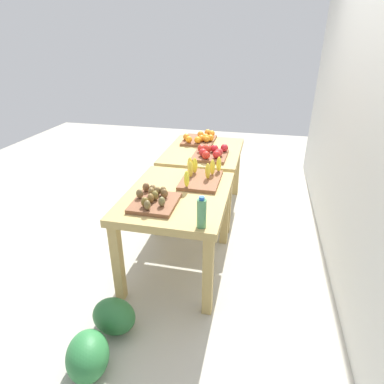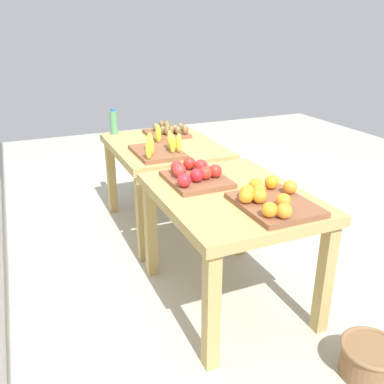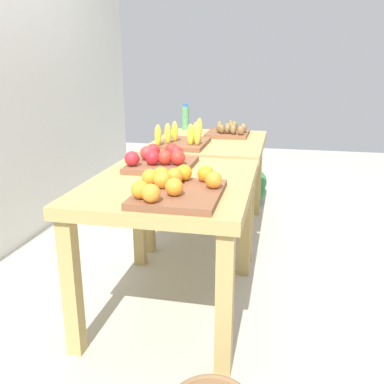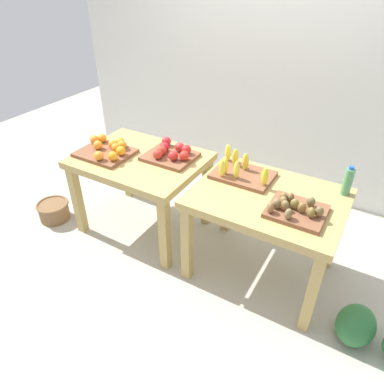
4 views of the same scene
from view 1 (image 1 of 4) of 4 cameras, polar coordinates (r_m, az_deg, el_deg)
name	(u,v)px [view 1 (image 1 of 4)]	position (r m, az deg, el deg)	size (l,w,h in m)	color
ground_plane	(192,232)	(3.37, 0.07, -7.17)	(8.00, 8.00, 0.00)	#B1AD9E
back_wall	(366,87)	(2.87, 28.63, 16.17)	(4.40, 0.12, 3.00)	silver
display_table_left	(203,158)	(3.59, 2.05, 6.01)	(1.04, 0.80, 0.72)	tan
display_table_right	(177,205)	(2.59, -2.64, -2.26)	(1.04, 0.80, 0.72)	tan
orange_bin	(200,139)	(3.80, 1.49, 9.49)	(0.44, 0.38, 0.11)	brown
apple_bin	(211,153)	(3.30, 3.39, 6.92)	(0.40, 0.35, 0.11)	brown
banana_crate	(201,176)	(2.73, 1.55, 2.82)	(0.44, 0.32, 0.17)	brown
kiwi_bin	(154,200)	(2.37, -6.78, -1.35)	(0.36, 0.32, 0.10)	brown
water_bottle	(202,213)	(2.05, 1.72, -3.77)	(0.06, 0.06, 0.22)	#4C8C59
watermelon_pile	(101,336)	(2.31, -15.97, -23.48)	(0.67, 0.38, 0.25)	#2B743B
wicker_basket	(190,172)	(4.59, -0.42, 3.57)	(0.30, 0.30, 0.18)	brown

